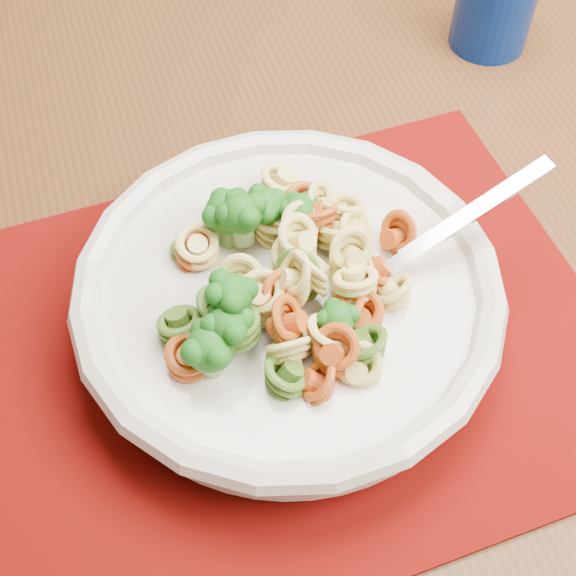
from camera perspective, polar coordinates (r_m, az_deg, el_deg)
dining_table at (r=0.68m, az=-5.42°, el=0.44°), size 1.60×1.19×0.74m
placemat at (r=0.53m, az=-0.10°, el=-4.14°), size 0.47×0.39×0.00m
pasta_bowl at (r=0.51m, az=-0.00°, el=-0.59°), size 0.28×0.28×0.05m
pasta_broccoli_heap at (r=0.50m, az=0.00°, el=0.40°), size 0.23×0.23×0.06m
fork at (r=0.51m, az=5.79°, el=0.58°), size 0.18×0.03×0.08m
tumbler at (r=0.74m, az=14.57°, el=19.17°), size 0.07×0.07×0.08m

